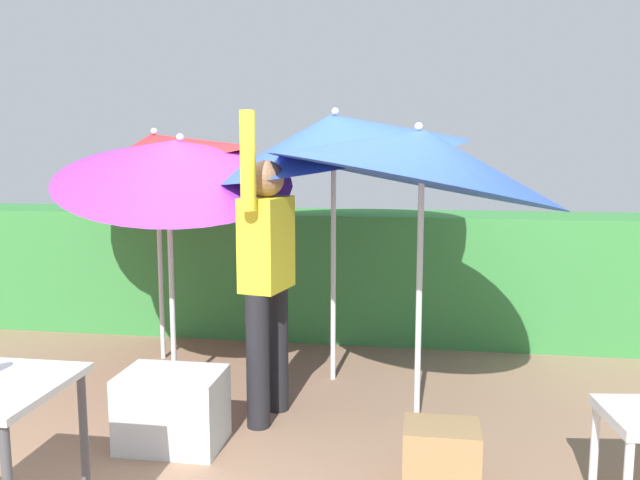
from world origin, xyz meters
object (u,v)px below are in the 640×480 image
umbrella_rainbow (174,161)px  umbrella_navy (420,157)px  umbrella_yellow (334,138)px  person_vendor (267,271)px  crate_cardboard (441,455)px  umbrella_orange (156,152)px  cooler_box (172,409)px

umbrella_rainbow → umbrella_navy: 1.64m
umbrella_yellow → person_vendor: umbrella_yellow is taller
crate_cardboard → umbrella_yellow: bearing=117.6°
umbrella_rainbow → umbrella_navy: (1.62, -0.29, 0.04)m
umbrella_orange → crate_cardboard: bearing=-37.8°
umbrella_orange → umbrella_navy: 2.20m
umbrella_navy → cooler_box: size_ratio=3.54×
umbrella_yellow → crate_cardboard: umbrella_yellow is taller
person_vendor → umbrella_rainbow: bearing=152.2°
umbrella_orange → umbrella_yellow: bearing=-10.4°
crate_cardboard → umbrella_rainbow: bearing=149.2°
umbrella_navy → crate_cardboard: (0.14, -0.75, -1.47)m
umbrella_rainbow → crate_cardboard: umbrella_rainbow is taller
umbrella_yellow → umbrella_orange: bearing=169.6°
umbrella_rainbow → person_vendor: (0.71, -0.38, -0.65)m
umbrella_orange → umbrella_yellow: size_ratio=0.94×
umbrella_yellow → umbrella_navy: bearing=-47.6°
umbrella_orange → crate_cardboard: size_ratio=5.21×
umbrella_rainbow → person_vendor: 1.03m
person_vendor → crate_cardboard: (1.04, -0.67, -0.78)m
person_vendor → crate_cardboard: size_ratio=4.98×
umbrella_rainbow → umbrella_yellow: 1.09m
person_vendor → crate_cardboard: 1.47m
umbrella_yellow → cooler_box: 2.07m
umbrella_rainbow → umbrella_orange: 0.73m
umbrella_yellow → cooler_box: umbrella_yellow is taller
umbrella_rainbow → person_vendor: bearing=-27.8°
umbrella_yellow → crate_cardboard: 2.24m
umbrella_orange → umbrella_navy: size_ratio=0.98×
umbrella_rainbow → umbrella_orange: bearing=122.0°
person_vendor → cooler_box: 0.96m
umbrella_rainbow → cooler_box: bearing=-72.1°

